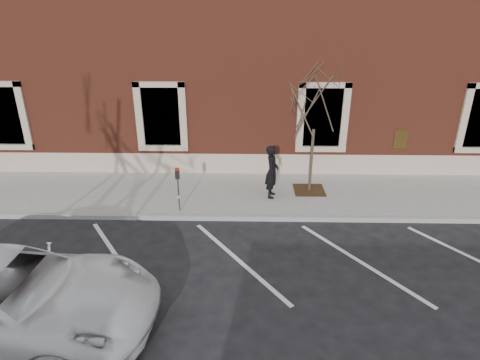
{
  "coord_description": "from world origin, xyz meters",
  "views": [
    {
      "loc": [
        0.24,
        -11.11,
        6.12
      ],
      "look_at": [
        0.0,
        0.6,
        1.1
      ],
      "focal_mm": 30.0,
      "sensor_mm": 36.0,
      "label": 1
    }
  ],
  "objects_px": {
    "sapling": "(315,111)",
    "white_truck": "(2,298)",
    "man": "(272,172)",
    "parking_meter": "(178,182)"
  },
  "relations": [
    {
      "from": "man",
      "to": "parking_meter",
      "type": "relative_size",
      "value": 1.25
    },
    {
      "from": "sapling",
      "to": "man",
      "type": "bearing_deg",
      "value": -159.99
    },
    {
      "from": "white_truck",
      "to": "parking_meter",
      "type": "bearing_deg",
      "value": -23.86
    },
    {
      "from": "parking_meter",
      "to": "sapling",
      "type": "distance_m",
      "value": 5.02
    },
    {
      "from": "parking_meter",
      "to": "sapling",
      "type": "xyz_separation_m",
      "value": [
        4.37,
        1.64,
        1.84
      ]
    },
    {
      "from": "man",
      "to": "parking_meter",
      "type": "xyz_separation_m",
      "value": [
        -2.99,
        -1.13,
        0.1
      ]
    },
    {
      "from": "sapling",
      "to": "white_truck",
      "type": "xyz_separation_m",
      "value": [
        -7.03,
        -6.78,
        -2.15
      ]
    },
    {
      "from": "man",
      "to": "sapling",
      "type": "bearing_deg",
      "value": -61.71
    },
    {
      "from": "white_truck",
      "to": "man",
      "type": "bearing_deg",
      "value": -38.51
    },
    {
      "from": "sapling",
      "to": "white_truck",
      "type": "distance_m",
      "value": 10.0
    }
  ]
}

